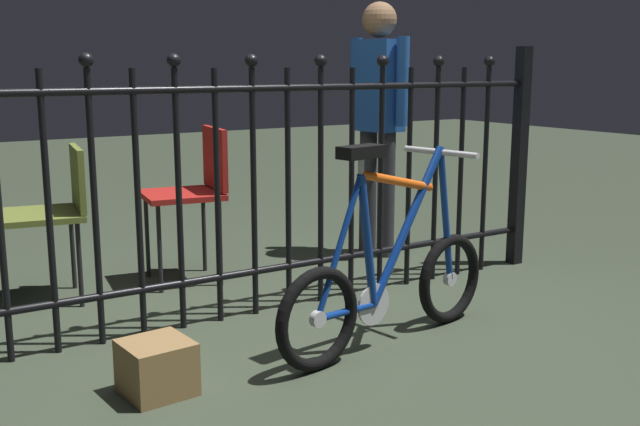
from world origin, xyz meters
TOP-DOWN VIEW (x-y plane):
  - ground_plane at (0.00, 0.00)m, footprint 20.00×20.00m
  - iron_fence at (-0.07, 0.55)m, footprint 3.72×0.07m
  - bicycle at (0.34, -0.12)m, footprint 1.25×0.40m
  - chair_olive at (-0.70, 1.30)m, footprint 0.50×0.50m
  - chair_red at (0.05, 1.25)m, footprint 0.47×0.47m
  - person_visitor at (1.26, 1.20)m, footprint 0.22×0.47m
  - display_crate at (-0.68, -0.06)m, footprint 0.26×0.26m

SIDE VIEW (x-z plane):
  - ground_plane at x=0.00m, z-range 0.00..0.00m
  - display_crate at x=-0.68m, z-range 0.00..0.20m
  - bicycle at x=0.34m, z-range -0.15..0.73m
  - chair_olive at x=-0.70m, z-range 0.10..0.88m
  - chair_red at x=0.05m, z-range 0.11..0.96m
  - iron_fence at x=-0.07m, z-range 0.01..1.30m
  - person_visitor at x=1.26m, z-range 0.15..1.71m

